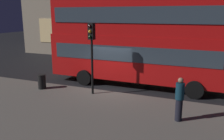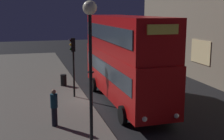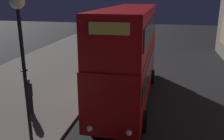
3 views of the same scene
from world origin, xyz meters
TOP-DOWN VIEW (x-y plane):
  - ground_plane at (0.00, 0.00)m, footprint 80.00×80.00m
  - sidewalk_slab at (0.00, -5.46)m, footprint 44.00×9.79m
  - double_decker_bus at (1.12, 1.57)m, footprint 10.88×2.81m
  - traffic_light_near_kerb at (-0.42, -1.34)m, footprint 0.35×0.38m
  - street_lamp at (6.72, -1.70)m, footprint 0.56×0.56m
  - pedestrian at (4.38, -3.03)m, footprint 0.35×0.35m
  - litter_bin at (-3.58, -1.63)m, footprint 0.45×0.45m

SIDE VIEW (x-z plane):
  - ground_plane at x=0.00m, z-range 0.00..0.00m
  - sidewalk_slab at x=0.00m, z-range 0.00..0.12m
  - litter_bin at x=-3.58m, z-range 0.12..0.96m
  - pedestrian at x=4.38m, z-range 0.15..1.98m
  - traffic_light_near_kerb at x=-0.42m, z-range 0.96..4.79m
  - double_decker_bus at x=1.12m, z-range 0.30..5.62m
  - street_lamp at x=6.72m, z-range 1.67..7.58m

